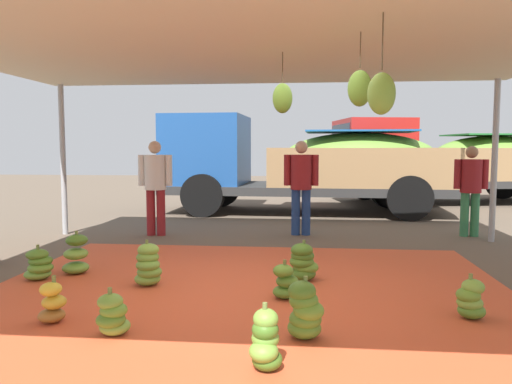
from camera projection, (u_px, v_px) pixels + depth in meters
The scene contains 18 objects.
ground_plane at pixel (268, 241), 8.57m from camera, with size 40.00×40.00×0.00m, color brown.
tarp_orange at pixel (248, 289), 5.59m from camera, with size 5.86×4.82×0.01m, color #D1512D.
tent_canopy at pixel (248, 42), 5.26m from camera, with size 8.00×7.00×2.80m.
banana_bunch_0 at pixel (303, 263), 5.95m from camera, with size 0.48×0.46×0.49m.
banana_bunch_1 at pixel (52, 304), 4.51m from camera, with size 0.28×0.28×0.43m.
banana_bunch_2 at pixel (76, 256), 6.28m from camera, with size 0.44×0.44×0.55m.
banana_bunch_3 at pixel (39, 265), 5.99m from camera, with size 0.37×0.36×0.43m.
banana_bunch_4 at pixel (265, 341), 3.53m from camera, with size 0.30×0.31×0.49m.
banana_bunch_5 at pixel (285, 283), 5.23m from camera, with size 0.37×0.37×0.42m.
banana_bunch_6 at pixel (305, 312), 4.12m from camera, with size 0.37×0.36×0.53m.
banana_bunch_7 at pixel (471, 300), 4.62m from camera, with size 0.35×0.33×0.42m.
banana_bunch_8 at pixel (113, 316), 4.20m from camera, with size 0.37×0.37×0.41m.
banana_bunch_9 at pixel (148, 266), 5.73m from camera, with size 0.43×0.41×0.53m.
cargo_truck_main at pixel (298, 162), 12.21m from camera, with size 6.95×2.62×2.40m.
cargo_truck_far at pixel (446, 160), 14.39m from camera, with size 6.87×3.53×2.40m.
worker_0 at pixel (471, 184), 8.92m from camera, with size 0.60×0.36×1.63m.
worker_1 at pixel (301, 180), 9.06m from camera, with size 0.63×0.39×1.72m.
worker_2 at pixel (155, 181), 9.03m from camera, with size 0.63×0.38×1.72m.
Camera 1 is at (0.63, -5.44, 1.59)m, focal length 34.92 mm.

